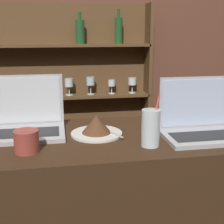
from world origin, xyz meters
TOP-DOWN VIEW (x-y plane):
  - back_wall at (0.00, 1.66)m, footprint 7.00×0.06m
  - back_shelf at (-0.14, 1.58)m, footprint 1.54×0.18m
  - laptop_near at (-0.28, 0.39)m, footprint 0.33×0.24m
  - laptop_far at (0.47, 0.22)m, footprint 0.35×0.22m
  - cake_plate at (0.03, 0.32)m, footprint 0.23×0.23m
  - water_glass at (0.22, 0.14)m, footprint 0.07×0.07m
  - coffee_cup at (-0.26, 0.16)m, footprint 0.09×0.09m

SIDE VIEW (x-z plane):
  - back_shelf at x=-0.14m, z-range 0.05..1.69m
  - cake_plate at x=0.03m, z-range 0.97..1.06m
  - coffee_cup at x=-0.26m, z-range 0.98..1.06m
  - laptop_near at x=-0.28m, z-range 0.91..1.16m
  - laptop_far at x=0.47m, z-range 0.91..1.16m
  - water_glass at x=0.22m, z-range 0.95..1.16m
  - back_wall at x=0.00m, z-range 0.00..2.70m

